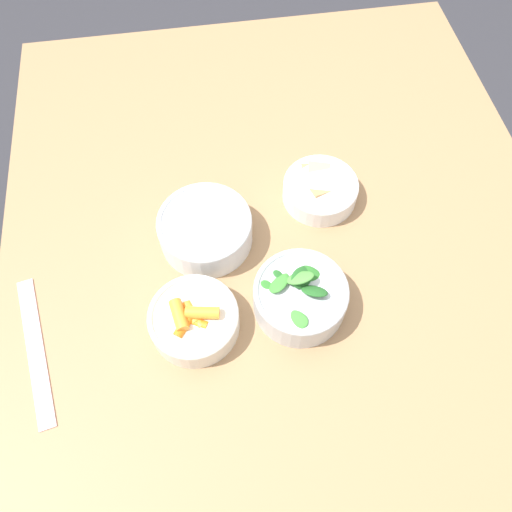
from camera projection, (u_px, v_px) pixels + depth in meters
The scene contains 7 objects.
ground_plane at pixel (272, 355), 1.63m from camera, with size 10.00×10.00×0.00m, color #2D2D33.
dining_table at pixel (281, 256), 1.06m from camera, with size 1.31×1.09×0.75m.
bowl_carrots at pixel (194, 320), 0.86m from camera, with size 0.16×0.16×0.07m.
bowl_greens at pixel (297, 296), 0.87m from camera, with size 0.17×0.16×0.10m.
bowl_beans_hotdog at pixel (205, 230), 0.94m from camera, with size 0.18×0.18×0.07m.
bowl_cookies at pixel (320, 189), 1.00m from camera, with size 0.15×0.15×0.05m.
ruler at pixel (36, 350), 0.86m from camera, with size 0.28×0.08×0.00m.
Camera 1 is at (-0.50, 0.13, 1.58)m, focal length 35.00 mm.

